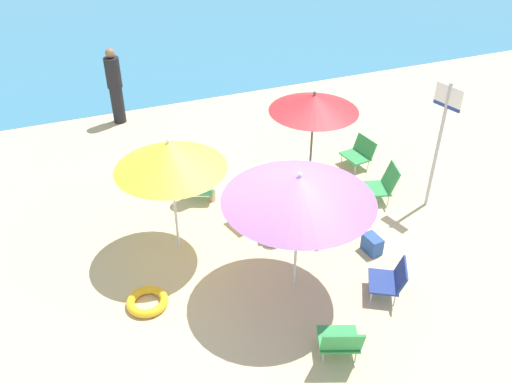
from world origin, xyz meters
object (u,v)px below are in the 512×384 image
(beach_bag, at_px, (372,244))
(warning_sign, at_px, (441,129))
(beach_chair_c, at_px, (334,221))
(person_a, at_px, (282,215))
(beach_chair_f, at_px, (254,205))
(beach_chair_a, at_px, (340,341))
(beach_chair_d, at_px, (384,183))
(umbrella_red, at_px, (314,103))
(umbrella_purple, at_px, (299,188))
(umbrella_yellow, at_px, (170,155))
(person_c, at_px, (195,177))
(beach_chair_b, at_px, (360,152))
(person_b, at_px, (115,86))
(swim_ring, at_px, (147,302))
(beach_chair_e, at_px, (391,279))

(beach_bag, bearing_deg, warning_sign, 25.78)
(beach_chair_c, bearing_deg, person_a, 67.17)
(beach_chair_f, bearing_deg, beach_bag, -60.66)
(beach_chair_a, xyz_separation_m, beach_chair_d, (2.43, 2.84, 0.03))
(umbrella_red, distance_m, beach_chair_a, 4.11)
(umbrella_purple, distance_m, person_a, 1.70)
(umbrella_red, relative_size, beach_chair_d, 2.92)
(umbrella_red, xyz_separation_m, umbrella_yellow, (-2.67, -0.76, -0.04))
(person_c, bearing_deg, beach_chair_b, 22.43)
(umbrella_purple, height_order, beach_chair_f, umbrella_purple)
(person_b, relative_size, swim_ring, 2.90)
(umbrella_red, height_order, beach_bag, umbrella_red)
(beach_chair_e, bearing_deg, beach_chair_a, 61.18)
(beach_chair_e, xyz_separation_m, swim_ring, (-3.26, 1.06, -0.23))
(beach_chair_c, height_order, warning_sign, warning_sign)
(person_c, bearing_deg, warning_sign, -0.97)
(beach_chair_e, height_order, person_b, person_b)
(beach_chair_d, height_order, warning_sign, warning_sign)
(person_a, bearing_deg, beach_chair_c, 178.80)
(person_a, distance_m, person_c, 1.82)
(umbrella_yellow, relative_size, beach_bag, 6.17)
(umbrella_purple, xyz_separation_m, beach_chair_d, (2.40, 1.44, -1.36))
(beach_chair_d, height_order, beach_bag, beach_chair_d)
(person_b, height_order, beach_bag, person_b)
(umbrella_yellow, distance_m, beach_chair_b, 4.36)
(beach_chair_c, distance_m, warning_sign, 2.30)
(umbrella_yellow, xyz_separation_m, warning_sign, (4.38, -0.45, -0.19))
(beach_chair_b, xyz_separation_m, beach_chair_e, (-1.43, -3.30, 0.00))
(umbrella_purple, xyz_separation_m, beach_chair_c, (1.08, 0.85, -1.42))
(person_a, bearing_deg, person_b, -55.28)
(beach_chair_d, bearing_deg, umbrella_yellow, 15.82)
(beach_chair_b, distance_m, beach_bag, 2.66)
(beach_chair_c, distance_m, person_b, 6.01)
(beach_chair_e, bearing_deg, beach_chair_d, -90.11)
(beach_chair_c, bearing_deg, beach_chair_f, 46.09)
(umbrella_purple, xyz_separation_m, person_c, (-0.72, 2.62, -1.22))
(warning_sign, bearing_deg, beach_chair_b, 90.01)
(umbrella_red, relative_size, person_c, 2.02)
(person_b, distance_m, swim_ring, 5.96)
(person_a, relative_size, person_b, 0.52)
(beach_chair_d, bearing_deg, beach_chair_f, 10.07)
(beach_chair_a, xyz_separation_m, beach_chair_f, (0.05, 3.09, 0.01))
(person_a, bearing_deg, person_c, -40.51)
(umbrella_purple, height_order, person_b, umbrella_purple)
(umbrella_yellow, height_order, beach_chair_b, umbrella_yellow)
(beach_chair_e, xyz_separation_m, person_a, (-0.90, 1.77, 0.14))
(beach_chair_d, relative_size, person_c, 0.69)
(beach_chair_d, height_order, swim_ring, beach_chair_d)
(beach_chair_f, bearing_deg, umbrella_red, 6.92)
(umbrella_purple, distance_m, beach_chair_d, 3.11)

